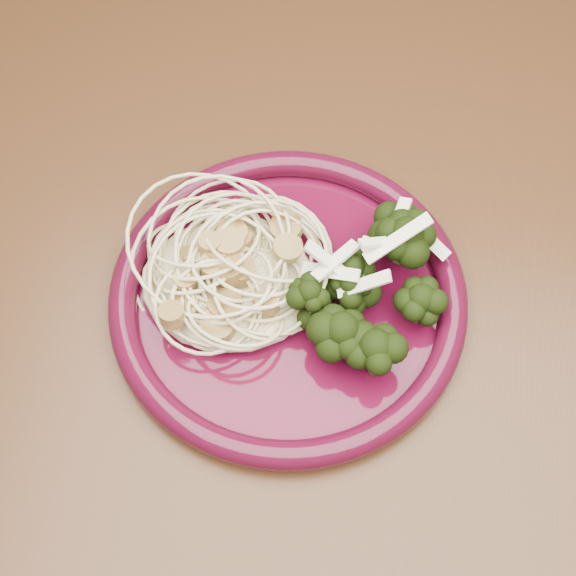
{
  "coord_description": "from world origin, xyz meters",
  "views": [
    {
      "loc": [
        -0.06,
        -0.32,
        1.23
      ],
      "look_at": [
        -0.09,
        -0.06,
        0.77
      ],
      "focal_mm": 50.0,
      "sensor_mm": 36.0,
      "label": 1
    }
  ],
  "objects": [
    {
      "name": "scallop_cluster",
      "position": [
        -0.13,
        -0.06,
        0.8
      ],
      "size": [
        0.12,
        0.12,
        0.04
      ],
      "primitive_type": null,
      "rotation": [
        0.0,
        0.0,
        -0.08
      ],
      "color": "#A18145",
      "rests_on": "spaghetti_pile"
    },
    {
      "name": "broccoli_pile",
      "position": [
        -0.04,
        -0.07,
        0.78
      ],
      "size": [
        0.09,
        0.13,
        0.04
      ],
      "primitive_type": "ellipsoid",
      "rotation": [
        0.0,
        0.0,
        -0.08
      ],
      "color": "black",
      "rests_on": "dinner_plate"
    },
    {
      "name": "spaghetti_pile",
      "position": [
        -0.13,
        -0.06,
        0.77
      ],
      "size": [
        0.13,
        0.11,
        0.03
      ],
      "primitive_type": "ellipsoid",
      "rotation": [
        0.0,
        0.0,
        -0.08
      ],
      "color": "beige",
      "rests_on": "dinner_plate"
    },
    {
      "name": "onion_garnish",
      "position": [
        -0.04,
        -0.07,
        0.8
      ],
      "size": [
        0.06,
        0.08,
        0.04
      ],
      "primitive_type": null,
      "rotation": [
        0.0,
        0.0,
        -0.08
      ],
      "color": "#EDEAC6",
      "rests_on": "broccoli_pile"
    },
    {
      "name": "dining_table",
      "position": [
        0.0,
        0.0,
        0.65
      ],
      "size": [
        1.2,
        0.8,
        0.75
      ],
      "color": "#472814",
      "rests_on": "ground"
    },
    {
      "name": "dinner_plate",
      "position": [
        -0.09,
        -0.06,
        0.76
      ],
      "size": [
        0.26,
        0.26,
        0.02
      ],
      "rotation": [
        0.0,
        0.0,
        -0.08
      ],
      "color": "#43071C",
      "rests_on": "dining_table"
    }
  ]
}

